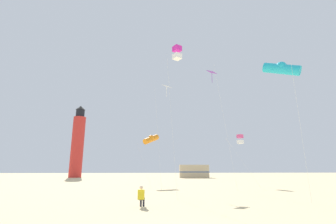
{
  "coord_description": "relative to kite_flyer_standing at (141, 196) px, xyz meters",
  "views": [
    {
      "loc": [
        -1.45,
        -6.48,
        2.13
      ],
      "look_at": [
        -0.03,
        12.42,
        6.6
      ],
      "focal_mm": 25.37,
      "sensor_mm": 36.0,
      "label": 1
    }
  ],
  "objects": [
    {
      "name": "kite_tube_cyan",
      "position": [
        9.57,
        0.85,
        8.32
      ],
      "size": [
        2.36,
        2.14,
        9.64
      ],
      "color": "silver",
      "rests_on": "ground"
    },
    {
      "name": "lighthouse_distant",
      "position": [
        -16.5,
        43.07,
        7.22
      ],
      "size": [
        2.8,
        2.8,
        16.8
      ],
      "color": "red",
      "rests_on": "ground"
    },
    {
      "name": "kite_box_rainbow",
      "position": [
        11.69,
        14.89,
        5.02
      ],
      "size": [
        3.37,
        2.66,
        6.22
      ],
      "color": "silver",
      "rests_on": "ground"
    },
    {
      "name": "rv_van_tan",
      "position": [
        10.27,
        39.72,
        0.78
      ],
      "size": [
        6.56,
        2.69,
        2.8
      ],
      "rotation": [
        0.0,
        0.0,
        -0.05
      ],
      "color": "#C6B28C",
      "rests_on": "ground"
    },
    {
      "name": "kite_diamond_white",
      "position": [
        2.09,
        11.13,
        9.95
      ],
      "size": [
        1.93,
        1.93,
        11.28
      ],
      "color": "silver",
      "rests_on": "ground"
    },
    {
      "name": "kite_diamond_violet",
      "position": [
        6.99,
        9.24,
        10.94
      ],
      "size": [
        2.53,
        2.53,
        12.36
      ],
      "color": "silver",
      "rests_on": "ground"
    },
    {
      "name": "kite_tube_orange",
      "position": [
        0.55,
        16.18,
        5.1
      ],
      "size": [
        3.01,
        3.06,
        6.42
      ],
      "color": "silver",
      "rests_on": "ground"
    },
    {
      "name": "kite_flyer_standing",
      "position": [
        0.0,
        0.0,
        0.0
      ],
      "size": [
        0.4,
        0.54,
        1.16
      ],
      "rotation": [
        0.0,
        0.0,
        2.95
      ],
      "color": "yellow",
      "rests_on": "ground"
    },
    {
      "name": "kite_box_magenta",
      "position": [
        2.55,
        3.95,
        10.85
      ],
      "size": [
        1.26,
        1.26,
        12.06
      ],
      "color": "silver",
      "rests_on": "ground"
    }
  ]
}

